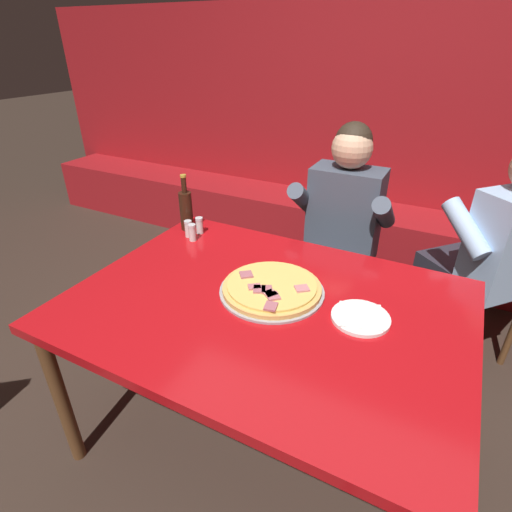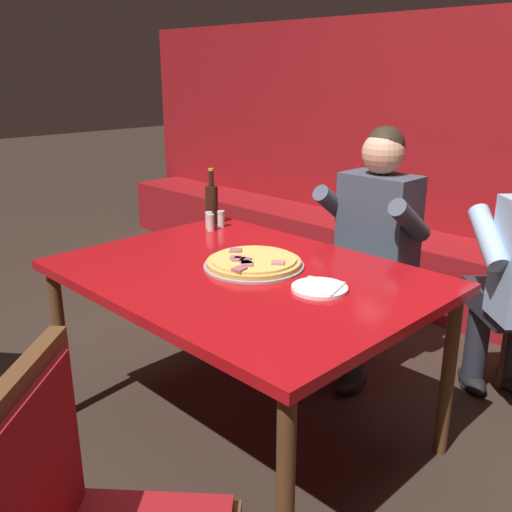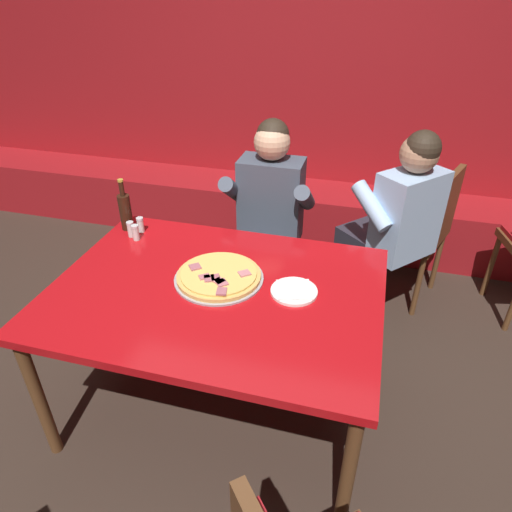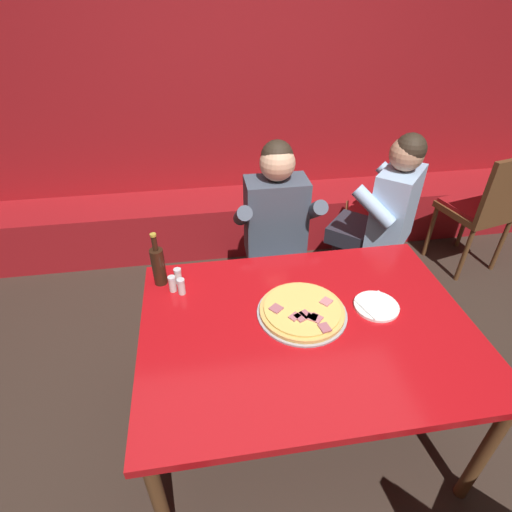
{
  "view_description": "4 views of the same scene",
  "coord_description": "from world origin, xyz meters",
  "px_view_note": "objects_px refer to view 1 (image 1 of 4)",
  "views": [
    {
      "loc": [
        0.54,
        -1.13,
        1.64
      ],
      "look_at": [
        -0.2,
        0.29,
        0.76
      ],
      "focal_mm": 28.0,
      "sensor_mm": 36.0,
      "label": 1
    },
    {
      "loc": [
        1.57,
        -1.49,
        1.53
      ],
      "look_at": [
        -0.08,
        0.16,
        0.77
      ],
      "focal_mm": 40.0,
      "sensor_mm": 36.0,
      "label": 2
    },
    {
      "loc": [
        0.61,
        -1.56,
        1.97
      ],
      "look_at": [
        0.17,
        0.06,
        0.92
      ],
      "focal_mm": 32.0,
      "sensor_mm": 36.0,
      "label": 3
    },
    {
      "loc": [
        -0.43,
        -1.23,
        2.04
      ],
      "look_at": [
        -0.18,
        0.34,
        0.91
      ],
      "focal_mm": 28.0,
      "sensor_mm": 36.0,
      "label": 4
    }
  ],
  "objects_px": {
    "shaker_black_pepper": "(200,226)",
    "shaker_red_pepper_flakes": "(188,229)",
    "main_dining_table": "(266,315)",
    "shaker_parmesan": "(192,233)",
    "plate_white_paper": "(361,317)",
    "diner_standing_companion": "(491,249)",
    "pizza": "(272,288)",
    "diner_seated_blue_shirt": "(339,232)",
    "beer_bottle": "(186,209)"
  },
  "relations": [
    {
      "from": "plate_white_paper",
      "to": "diner_seated_blue_shirt",
      "type": "xyz_separation_m",
      "value": [
        -0.31,
        0.77,
        -0.06
      ]
    },
    {
      "from": "shaker_parmesan",
      "to": "diner_standing_companion",
      "type": "distance_m",
      "value": 1.5
    },
    {
      "from": "plate_white_paper",
      "to": "shaker_red_pepper_flakes",
      "type": "relative_size",
      "value": 2.44
    },
    {
      "from": "shaker_black_pepper",
      "to": "shaker_parmesan",
      "type": "height_order",
      "value": "same"
    },
    {
      "from": "shaker_parmesan",
      "to": "diner_seated_blue_shirt",
      "type": "bearing_deg",
      "value": 41.93
    },
    {
      "from": "shaker_black_pepper",
      "to": "diner_seated_blue_shirt",
      "type": "height_order",
      "value": "diner_seated_blue_shirt"
    },
    {
      "from": "pizza",
      "to": "plate_white_paper",
      "type": "bearing_deg",
      "value": -1.54
    },
    {
      "from": "pizza",
      "to": "diner_seated_blue_shirt",
      "type": "xyz_separation_m",
      "value": [
        0.04,
        0.76,
        -0.07
      ]
    },
    {
      "from": "diner_standing_companion",
      "to": "shaker_parmesan",
      "type": "bearing_deg",
      "value": -152.65
    },
    {
      "from": "main_dining_table",
      "to": "plate_white_paper",
      "type": "height_order",
      "value": "plate_white_paper"
    },
    {
      "from": "shaker_parmesan",
      "to": "shaker_black_pepper",
      "type": "bearing_deg",
      "value": 100.67
    },
    {
      "from": "pizza",
      "to": "shaker_black_pepper",
      "type": "xyz_separation_m",
      "value": [
        -0.56,
        0.32,
        0.02
      ]
    },
    {
      "from": "main_dining_table",
      "to": "shaker_parmesan",
      "type": "bearing_deg",
      "value": 151.41
    },
    {
      "from": "pizza",
      "to": "shaker_parmesan",
      "type": "bearing_deg",
      "value": 156.83
    },
    {
      "from": "beer_bottle",
      "to": "diner_standing_companion",
      "type": "distance_m",
      "value": 1.56
    },
    {
      "from": "main_dining_table",
      "to": "plate_white_paper",
      "type": "xyz_separation_m",
      "value": [
        0.35,
        0.06,
        0.07
      ]
    },
    {
      "from": "plate_white_paper",
      "to": "diner_standing_companion",
      "type": "distance_m",
      "value": 1.03
    },
    {
      "from": "shaker_parmesan",
      "to": "main_dining_table",
      "type": "bearing_deg",
      "value": -28.59
    },
    {
      "from": "pizza",
      "to": "diner_seated_blue_shirt",
      "type": "relative_size",
      "value": 0.33
    },
    {
      "from": "main_dining_table",
      "to": "beer_bottle",
      "type": "distance_m",
      "value": 0.79
    },
    {
      "from": "beer_bottle",
      "to": "main_dining_table",
      "type": "bearing_deg",
      "value": -31.43
    },
    {
      "from": "beer_bottle",
      "to": "shaker_parmesan",
      "type": "xyz_separation_m",
      "value": [
        0.1,
        -0.1,
        -0.07
      ]
    },
    {
      "from": "diner_seated_blue_shirt",
      "to": "beer_bottle",
      "type": "bearing_deg",
      "value": -148.32
    },
    {
      "from": "pizza",
      "to": "main_dining_table",
      "type": "bearing_deg",
      "value": -82.73
    },
    {
      "from": "shaker_red_pepper_flakes",
      "to": "diner_seated_blue_shirt",
      "type": "relative_size",
      "value": 0.07
    },
    {
      "from": "shaker_black_pepper",
      "to": "shaker_parmesan",
      "type": "xyz_separation_m",
      "value": [
        0.02,
        -0.08,
        0.0
      ]
    },
    {
      "from": "shaker_red_pepper_flakes",
      "to": "beer_bottle",
      "type": "bearing_deg",
      "value": 129.78
    },
    {
      "from": "shaker_red_pepper_flakes",
      "to": "pizza",
      "type": "bearing_deg",
      "value": -23.85
    },
    {
      "from": "main_dining_table",
      "to": "diner_standing_companion",
      "type": "bearing_deg",
      "value": 51.92
    },
    {
      "from": "pizza",
      "to": "shaker_red_pepper_flakes",
      "type": "relative_size",
      "value": 4.83
    },
    {
      "from": "shaker_red_pepper_flakes",
      "to": "diner_standing_companion",
      "type": "height_order",
      "value": "diner_standing_companion"
    },
    {
      "from": "main_dining_table",
      "to": "shaker_black_pepper",
      "type": "height_order",
      "value": "shaker_black_pepper"
    },
    {
      "from": "shaker_black_pepper",
      "to": "shaker_red_pepper_flakes",
      "type": "relative_size",
      "value": 1.0
    },
    {
      "from": "beer_bottle",
      "to": "diner_standing_companion",
      "type": "xyz_separation_m",
      "value": [
        1.43,
        0.59,
        -0.16
      ]
    },
    {
      "from": "beer_bottle",
      "to": "shaker_red_pepper_flakes",
      "type": "distance_m",
      "value": 0.12
    },
    {
      "from": "pizza",
      "to": "shaker_red_pepper_flakes",
      "type": "distance_m",
      "value": 0.64
    },
    {
      "from": "shaker_black_pepper",
      "to": "diner_standing_companion",
      "type": "bearing_deg",
      "value": 24.14
    },
    {
      "from": "beer_bottle",
      "to": "shaker_red_pepper_flakes",
      "type": "height_order",
      "value": "beer_bottle"
    },
    {
      "from": "shaker_black_pepper",
      "to": "shaker_red_pepper_flakes",
      "type": "xyz_separation_m",
      "value": [
        -0.03,
        -0.06,
        0.0
      ]
    },
    {
      "from": "main_dining_table",
      "to": "pizza",
      "type": "distance_m",
      "value": 0.11
    },
    {
      "from": "beer_bottle",
      "to": "diner_seated_blue_shirt",
      "type": "xyz_separation_m",
      "value": [
        0.69,
        0.43,
        -0.16
      ]
    },
    {
      "from": "beer_bottle",
      "to": "shaker_red_pepper_flakes",
      "type": "bearing_deg",
      "value": -50.22
    },
    {
      "from": "shaker_black_pepper",
      "to": "diner_seated_blue_shirt",
      "type": "relative_size",
      "value": 0.07
    },
    {
      "from": "pizza",
      "to": "diner_standing_companion",
      "type": "bearing_deg",
      "value": 49.59
    },
    {
      "from": "pizza",
      "to": "diner_standing_companion",
      "type": "xyz_separation_m",
      "value": [
        0.78,
        0.92,
        -0.07
      ]
    },
    {
      "from": "main_dining_table",
      "to": "pizza",
      "type": "relative_size",
      "value": 3.57
    },
    {
      "from": "pizza",
      "to": "beer_bottle",
      "type": "xyz_separation_m",
      "value": [
        -0.65,
        0.33,
        0.09
      ]
    },
    {
      "from": "main_dining_table",
      "to": "plate_white_paper",
      "type": "relative_size",
      "value": 7.07
    },
    {
      "from": "plate_white_paper",
      "to": "shaker_black_pepper",
      "type": "distance_m",
      "value": 0.98
    },
    {
      "from": "shaker_black_pepper",
      "to": "shaker_parmesan",
      "type": "relative_size",
      "value": 1.0
    }
  ]
}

